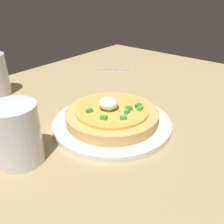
{
  "coord_description": "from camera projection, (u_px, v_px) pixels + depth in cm",
  "views": [
    {
      "loc": [
        -41.84,
        -33.87,
        29.62
      ],
      "look_at": [
        -7.2,
        -5.64,
        5.65
      ],
      "focal_mm": 39.21,
      "sensor_mm": 36.0,
      "label": 1
    }
  ],
  "objects": [
    {
      "name": "pizza",
      "position": [
        112.0,
        114.0,
        0.51
      ],
      "size": [
        19.38,
        19.38,
        5.31
      ],
      "color": "#DCAE63",
      "rests_on": "plate"
    },
    {
      "name": "cup_far",
      "position": [
        18.0,
        137.0,
        0.4
      ],
      "size": [
        7.76,
        7.76,
        10.46
      ],
      "color": "silver",
      "rests_on": "dining_table"
    },
    {
      "name": "dining_table",
      "position": [
        113.0,
        110.0,
        0.61
      ],
      "size": [
        106.55,
        80.93,
        2.38
      ],
      "primitive_type": "cube",
      "color": "tan",
      "rests_on": "ground"
    },
    {
      "name": "plate",
      "position": [
        112.0,
        123.0,
        0.52
      ],
      "size": [
        24.93,
        24.93,
        1.27
      ],
      "primitive_type": "cylinder",
      "color": "white",
      "rests_on": "dining_table"
    },
    {
      "name": "fork",
      "position": [
        117.0,
        69.0,
        0.85
      ],
      "size": [
        7.16,
        9.14,
        0.5
      ],
      "rotation": [
        0.0,
        0.0,
        -0.93
      ],
      "color": "#B7B7BC",
      "rests_on": "dining_table"
    }
  ]
}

